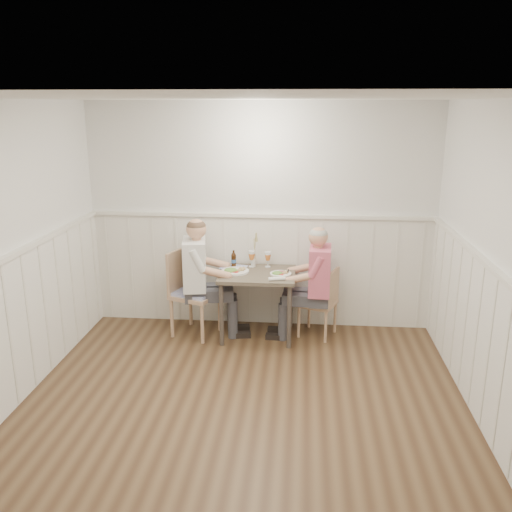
% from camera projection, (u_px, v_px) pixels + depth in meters
% --- Properties ---
extents(ground_plane, '(4.50, 4.50, 0.00)m').
position_uv_depth(ground_plane, '(238.00, 427.00, 4.45)').
color(ground_plane, '#432D1C').
extents(room_shell, '(4.04, 4.54, 2.60)m').
position_uv_depth(room_shell, '(237.00, 249.00, 4.03)').
color(room_shell, white).
rests_on(room_shell, ground).
extents(wainscot, '(4.00, 4.49, 1.34)m').
position_uv_depth(wainscot, '(247.00, 317.00, 4.92)').
color(wainscot, silver).
rests_on(wainscot, ground).
extents(dining_table, '(0.83, 0.70, 0.75)m').
position_uv_depth(dining_table, '(258.00, 282.00, 6.04)').
color(dining_table, '#50463D').
rests_on(dining_table, ground).
extents(chair_right, '(0.48, 0.48, 0.79)m').
position_uv_depth(chair_right, '(322.00, 300.00, 6.09)').
color(chair_right, tan).
rests_on(chair_right, ground).
extents(chair_left, '(0.59, 0.59, 0.98)m').
position_uv_depth(chair_left, '(191.00, 289.00, 6.14)').
color(chair_left, tan).
rests_on(chair_left, ground).
extents(man_in_pink, '(0.62, 0.43, 1.31)m').
position_uv_depth(man_in_pink, '(315.00, 292.00, 5.99)').
color(man_in_pink, '#3F3F47').
rests_on(man_in_pink, ground).
extents(diner_cream, '(0.69, 0.48, 1.38)m').
position_uv_depth(diner_cream, '(199.00, 287.00, 6.06)').
color(diner_cream, '#3F3F47').
rests_on(diner_cream, ground).
extents(plate_man, '(0.24, 0.24, 0.06)m').
position_uv_depth(plate_man, '(280.00, 273.00, 5.94)').
color(plate_man, white).
rests_on(plate_man, dining_table).
extents(plate_diner, '(0.31, 0.31, 0.08)m').
position_uv_depth(plate_diner, '(234.00, 270.00, 6.02)').
color(plate_diner, white).
rests_on(plate_diner, dining_table).
extents(beer_glass_a, '(0.07, 0.07, 0.18)m').
position_uv_depth(beer_glass_a, '(268.00, 257.00, 6.19)').
color(beer_glass_a, silver).
rests_on(beer_glass_a, dining_table).
extents(beer_glass_b, '(0.08, 0.08, 0.19)m').
position_uv_depth(beer_glass_b, '(252.00, 256.00, 6.20)').
color(beer_glass_b, silver).
rests_on(beer_glass_b, dining_table).
extents(beer_bottle, '(0.06, 0.06, 0.20)m').
position_uv_depth(beer_bottle, '(234.00, 260.00, 6.18)').
color(beer_bottle, black).
rests_on(beer_bottle, dining_table).
extents(rolled_napkin, '(0.18, 0.09, 0.04)m').
position_uv_depth(rolled_napkin, '(277.00, 279.00, 5.74)').
color(rolled_napkin, white).
rests_on(rolled_napkin, dining_table).
extents(grass_vase, '(0.05, 0.05, 0.42)m').
position_uv_depth(grass_vase, '(254.00, 251.00, 6.18)').
color(grass_vase, silver).
rests_on(grass_vase, dining_table).
extents(gingham_mat, '(0.33, 0.29, 0.01)m').
position_uv_depth(gingham_mat, '(234.00, 267.00, 6.20)').
color(gingham_mat, '#5865C4').
rests_on(gingham_mat, dining_table).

